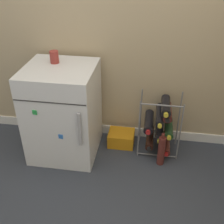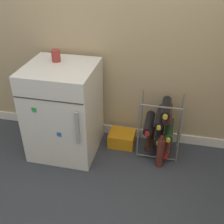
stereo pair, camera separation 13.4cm
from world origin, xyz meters
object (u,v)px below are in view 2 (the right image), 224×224
Objects in this scene: wine_rack at (161,126)px; loose_bottle_floor at (160,153)px; soda_box at (122,138)px; mini_fridge at (64,110)px; fridge_top_cup at (56,56)px.

wine_rack is 1.77× the size of loose_bottle_floor.
soda_box is (-0.34, 0.04, -0.22)m from wine_rack.
wine_rack is at bearing 97.11° from loose_bottle_floor.
loose_bottle_floor is at bearing -82.89° from wine_rack.
fridge_top_cup is (-0.06, 0.09, 0.45)m from mini_fridge.
mini_fridge is 0.46m from fridge_top_cup.
mini_fridge is 0.61m from soda_box.
wine_rack is at bearing 8.29° from mini_fridge.
soda_box is 0.76× the size of loose_bottle_floor.
loose_bottle_floor is (0.36, -0.22, 0.08)m from soda_box.
fridge_top_cup is (-0.88, -0.03, 0.57)m from wine_rack.
fridge_top_cup is at bearing 123.27° from mini_fridge.
mini_fridge is 0.89m from loose_bottle_floor.
fridge_top_cup is 1.16m from loose_bottle_floor.
wine_rack reaches higher than loose_bottle_floor.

